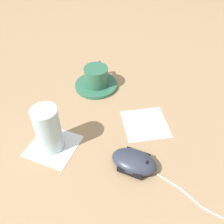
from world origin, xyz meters
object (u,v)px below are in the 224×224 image
Objects in this scene: saucer at (96,85)px; computer_mouse at (134,161)px; drinking_glass at (48,129)px; coffee_cup at (96,76)px.

computer_mouse is at bearing -36.53° from saucer.
saucer is at bearing 102.65° from drinking_glass.
saucer is at bearing 143.47° from computer_mouse.
computer_mouse reaches higher than saucer.
drinking_glass is (-0.20, -0.07, 0.05)m from computer_mouse.
saucer is 1.36× the size of coffee_cup.
computer_mouse is (0.25, -0.19, 0.01)m from saucer.
computer_mouse is 0.21m from drinking_glass.
drinking_glass is at bearing -161.45° from computer_mouse.
drinking_glass is at bearing -77.35° from saucer.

